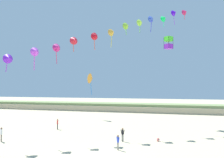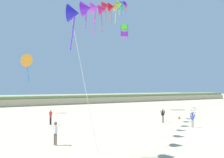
{
  "view_description": "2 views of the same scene",
  "coord_description": "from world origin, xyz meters",
  "px_view_note": "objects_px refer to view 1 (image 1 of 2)",
  "views": [
    {
      "loc": [
        8.12,
        -21.67,
        6.53
      ],
      "look_at": [
        -0.85,
        8.82,
        7.71
      ],
      "focal_mm": 38.0,
      "sensor_mm": 36.0,
      "label": 1
    },
    {
      "loc": [
        -18.14,
        -14.61,
        4.19
      ],
      "look_at": [
        -2.21,
        12.52,
        5.28
      ],
      "focal_mm": 38.0,
      "sensor_mm": 36.0,
      "label": 2
    }
  ],
  "objects_px": {
    "person_near_right": "(118,141)",
    "person_far_left": "(58,123)",
    "person_mid_center": "(1,133)",
    "beach_ball": "(158,140)",
    "large_kite_mid_trail": "(91,79)",
    "person_near_left": "(123,134)",
    "large_kite_low_lead": "(168,43)"
  },
  "relations": [
    {
      "from": "person_near_right",
      "to": "person_mid_center",
      "type": "xyz_separation_m",
      "value": [
        -14.6,
        -0.21,
        0.08
      ]
    },
    {
      "from": "person_near_right",
      "to": "large_kite_low_lead",
      "type": "distance_m",
      "value": 24.08
    },
    {
      "from": "large_kite_low_lead",
      "to": "person_near_left",
      "type": "bearing_deg",
      "value": -107.22
    },
    {
      "from": "large_kite_mid_trail",
      "to": "beach_ball",
      "type": "height_order",
      "value": "large_kite_mid_trail"
    },
    {
      "from": "large_kite_mid_trail",
      "to": "beach_ball",
      "type": "bearing_deg",
      "value": -48.4
    },
    {
      "from": "large_kite_low_lead",
      "to": "beach_ball",
      "type": "xyz_separation_m",
      "value": [
        -0.65,
        -13.93,
        -14.46
      ]
    },
    {
      "from": "person_near_left",
      "to": "large_kite_low_lead",
      "type": "xyz_separation_m",
      "value": [
        4.76,
        15.35,
        13.68
      ]
    },
    {
      "from": "person_near_left",
      "to": "person_near_right",
      "type": "bearing_deg",
      "value": -83.23
    },
    {
      "from": "person_mid_center",
      "to": "beach_ball",
      "type": "relative_size",
      "value": 4.7
    },
    {
      "from": "person_near_left",
      "to": "beach_ball",
      "type": "bearing_deg",
      "value": 19.06
    },
    {
      "from": "person_near_right",
      "to": "person_mid_center",
      "type": "bearing_deg",
      "value": -179.17
    },
    {
      "from": "person_far_left",
      "to": "large_kite_mid_trail",
      "type": "bearing_deg",
      "value": 89.43
    },
    {
      "from": "large_kite_low_lead",
      "to": "person_mid_center",
      "type": "bearing_deg",
      "value": -134.06
    },
    {
      "from": "person_far_left",
      "to": "beach_ball",
      "type": "xyz_separation_m",
      "value": [
        15.91,
        -3.83,
        -0.77
      ]
    },
    {
      "from": "person_mid_center",
      "to": "large_kite_mid_trail",
      "type": "xyz_separation_m",
      "value": [
        2.47,
        23.36,
        7.51
      ]
    },
    {
      "from": "person_near_right",
      "to": "beach_ball",
      "type": "distance_m",
      "value": 6.54
    },
    {
      "from": "person_near_left",
      "to": "beach_ball",
      "type": "xyz_separation_m",
      "value": [
        4.11,
        1.42,
        -0.77
      ]
    },
    {
      "from": "person_near_left",
      "to": "beach_ball",
      "type": "distance_m",
      "value": 4.42
    },
    {
      "from": "person_near_right",
      "to": "large_kite_mid_trail",
      "type": "height_order",
      "value": "large_kite_mid_trail"
    },
    {
      "from": "person_near_left",
      "to": "person_near_right",
      "type": "relative_size",
      "value": 1.05
    },
    {
      "from": "person_near_left",
      "to": "beach_ball",
      "type": "height_order",
      "value": "person_near_left"
    },
    {
      "from": "person_mid_center",
      "to": "large_kite_low_lead",
      "type": "height_order",
      "value": "large_kite_low_lead"
    },
    {
      "from": "large_kite_low_lead",
      "to": "large_kite_mid_trail",
      "type": "relative_size",
      "value": 0.48
    },
    {
      "from": "large_kite_mid_trail",
      "to": "person_far_left",
      "type": "bearing_deg",
      "value": -90.57
    },
    {
      "from": "person_near_left",
      "to": "large_kite_low_lead",
      "type": "height_order",
      "value": "large_kite_low_lead"
    },
    {
      "from": "person_far_left",
      "to": "beach_ball",
      "type": "bearing_deg",
      "value": -13.55
    },
    {
      "from": "person_near_right",
      "to": "large_kite_mid_trail",
      "type": "bearing_deg",
      "value": 117.66
    },
    {
      "from": "person_far_left",
      "to": "large_kite_low_lead",
      "type": "height_order",
      "value": "large_kite_low_lead"
    },
    {
      "from": "person_near_right",
      "to": "person_far_left",
      "type": "bearing_deg",
      "value": 143.1
    },
    {
      "from": "large_kite_mid_trail",
      "to": "beach_ball",
      "type": "xyz_separation_m",
      "value": [
        15.77,
        -17.77,
        -8.31
      ]
    },
    {
      "from": "person_near_right",
      "to": "large_kite_low_lead",
      "type": "height_order",
      "value": "large_kite_low_lead"
    },
    {
      "from": "large_kite_low_lead",
      "to": "beach_ball",
      "type": "distance_m",
      "value": 20.09
    }
  ]
}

